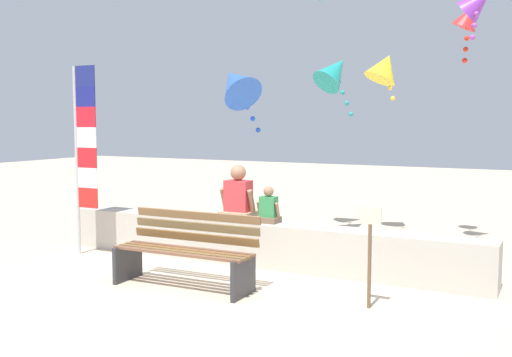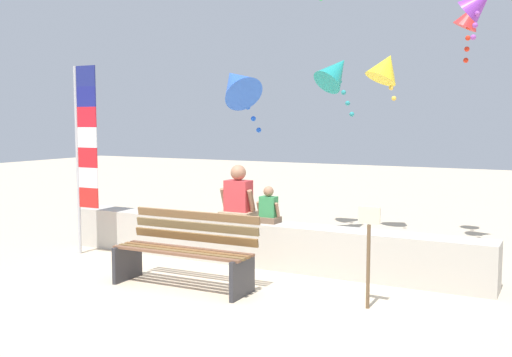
% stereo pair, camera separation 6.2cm
% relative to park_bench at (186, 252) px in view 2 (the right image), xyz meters
% --- Properties ---
extents(ground_plane, '(40.00, 40.00, 0.00)m').
position_rel_park_bench_xyz_m(ground_plane, '(0.28, 0.08, -0.42)').
color(ground_plane, beige).
extents(seawall_ledge, '(6.22, 0.46, 0.60)m').
position_rel_park_bench_xyz_m(seawall_ledge, '(0.28, 1.37, -0.12)').
color(seawall_ledge, '#BAB4A8').
rests_on(seawall_ledge, ground).
extents(park_bench, '(1.77, 0.64, 0.88)m').
position_rel_park_bench_xyz_m(park_bench, '(0.00, 0.00, 0.00)').
color(park_bench, brown).
rests_on(park_bench, ground).
extents(person_adult, '(0.51, 0.37, 0.78)m').
position_rel_park_bench_xyz_m(person_adult, '(-0.05, 1.38, 0.48)').
color(person_adult, tan).
rests_on(person_adult, seawall_ledge).
extents(person_child, '(0.33, 0.24, 0.50)m').
position_rel_park_bench_xyz_m(person_child, '(0.42, 1.38, 0.37)').
color(person_child, brown).
rests_on(person_child, seawall_ledge).
extents(flag_banner, '(0.41, 0.05, 2.79)m').
position_rel_park_bench_xyz_m(flag_banner, '(-2.31, 0.74, 1.19)').
color(flag_banner, '#B7B7BC').
rests_on(flag_banner, ground).
extents(kite_yellow, '(0.89, 0.89, 0.90)m').
position_rel_park_bench_xyz_m(kite_yellow, '(1.18, 4.31, 2.48)').
color(kite_yellow, yellow).
extents(kite_teal, '(0.80, 0.91, 1.14)m').
position_rel_park_bench_xyz_m(kite_teal, '(0.50, 3.73, 2.39)').
color(kite_teal, teal).
extents(kite_red, '(0.53, 0.65, 1.01)m').
position_rel_park_bench_xyz_m(kite_red, '(2.53, 4.24, 3.19)').
color(kite_red, red).
extents(kite_purple, '(0.62, 0.57, 0.88)m').
position_rel_park_bench_xyz_m(kite_purple, '(2.76, 3.56, 3.29)').
color(kite_purple, purple).
extents(kite_blue, '(1.03, 0.95, 1.18)m').
position_rel_park_bench_xyz_m(kite_blue, '(-0.55, 2.21, 2.14)').
color(kite_blue, blue).
extents(sign_post, '(0.24, 0.04, 1.09)m').
position_rel_park_bench_xyz_m(sign_post, '(2.20, 0.19, 0.23)').
color(sign_post, brown).
rests_on(sign_post, ground).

